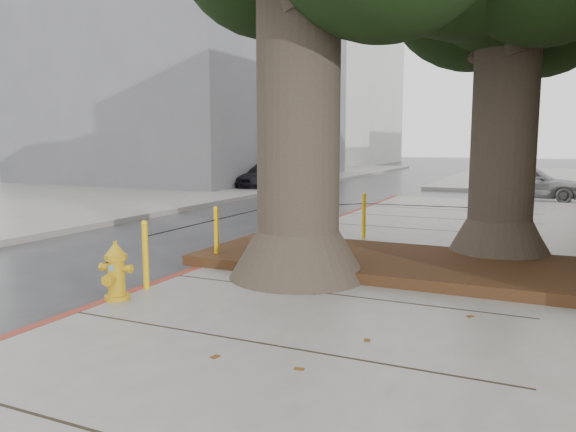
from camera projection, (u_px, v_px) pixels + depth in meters
name	position (u px, v px, depth m)	size (l,w,h in m)	color
ground	(219.00, 350.00, 5.81)	(140.00, 140.00, 0.00)	#28282B
sidewalk_opposite	(37.00, 198.00, 20.61)	(14.00, 60.00, 0.15)	slate
curb_red	(195.00, 273.00, 8.88)	(0.14, 26.00, 0.16)	maroon
planter_bed	(397.00, 263.00, 8.91)	(6.40, 2.60, 0.16)	black
building_far_grey	(196.00, 71.00, 31.04)	(12.00, 16.00, 12.00)	slate
building_far_white	(317.00, 83.00, 52.36)	(12.00, 18.00, 15.00)	silver
bollard_ring	(307.00, 225.00, 10.02)	(3.79, 5.39, 0.95)	yellow
fire_hydrant	(116.00, 271.00, 7.09)	(0.40, 0.37, 0.75)	gold
car_silver	(528.00, 182.00, 20.45)	(1.54, 3.82, 1.30)	#939397
car_dark	(268.00, 176.00, 25.07)	(1.65, 4.07, 1.18)	black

